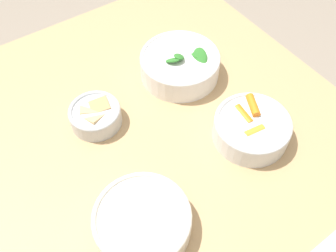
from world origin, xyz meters
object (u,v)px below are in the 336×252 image
at_px(bowl_beans_hotdog, 142,221).
at_px(bowl_carrots, 251,128).
at_px(bowl_greens, 180,64).
at_px(bowl_cookies, 95,115).

bearing_deg(bowl_beans_hotdog, bowl_carrots, -171.66).
relative_size(bowl_carrots, bowl_greens, 0.85).
xyz_separation_m(bowl_carrots, bowl_cookies, (0.26, -0.23, -0.01)).
bearing_deg(bowl_cookies, bowl_beans_hotdog, 80.46).
bearing_deg(bowl_carrots, bowl_cookies, -41.05).
bearing_deg(bowl_cookies, bowl_greens, -176.13).
xyz_separation_m(bowl_beans_hotdog, bowl_cookies, (-0.05, -0.27, 0.00)).
xyz_separation_m(bowl_greens, bowl_cookies, (0.25, 0.02, -0.01)).
height_order(bowl_carrots, bowl_beans_hotdog, bowl_carrots).
distance_m(bowl_beans_hotdog, bowl_cookies, 0.28).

